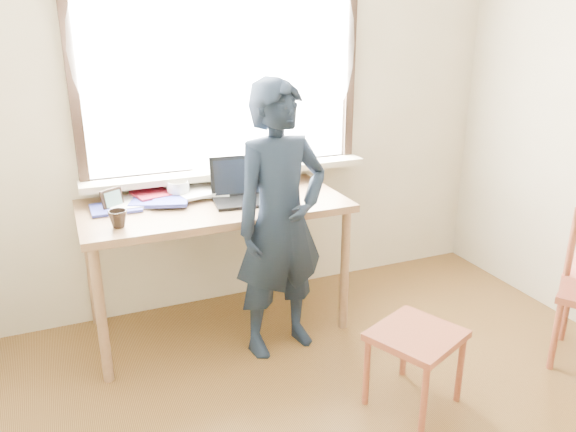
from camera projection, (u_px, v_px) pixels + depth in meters
name	position (u px, v px, depth m)	size (l,w,h in m)	color
room_shell	(417.00, 88.00, 1.96)	(3.52, 4.02, 2.61)	beige
desk	(214.00, 216.00, 3.36)	(1.55, 0.77, 0.83)	olive
laptop	(243.00, 190.00, 3.35)	(0.40, 0.34, 0.25)	black
mug_white	(178.00, 190.00, 3.39)	(0.13, 0.13, 0.11)	white
mug_dark	(118.00, 219.00, 2.92)	(0.10, 0.10, 0.09)	black
mouse	(289.00, 195.00, 3.40)	(0.10, 0.07, 0.04)	black
desk_clutter	(146.00, 197.00, 3.35)	(0.80, 0.54, 0.04)	white
book_a	(130.00, 199.00, 3.35)	(0.21, 0.28, 0.03)	white
book_b	(255.00, 181.00, 3.72)	(0.20, 0.27, 0.02)	white
picture_frame	(112.00, 200.00, 3.19)	(0.13, 0.09, 0.11)	black
work_chair	(416.00, 343.00, 2.77)	(0.52, 0.51, 0.41)	brown
person	(281.00, 222.00, 3.13)	(0.58, 0.38, 1.58)	black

